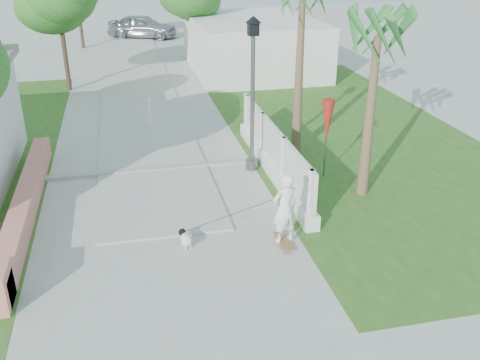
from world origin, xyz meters
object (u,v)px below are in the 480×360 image
object	(u,v)px
bollard	(149,112)
dog	(185,238)
skateboarder	(246,214)
parked_car	(142,26)
patio_umbrella	(327,121)
street_lamp	(253,90)

from	to	relation	value
bollard	dog	distance (m)	8.45
bollard	skateboarder	size ratio (longest dim) A/B	0.44
dog	parked_car	distance (m)	27.12
patio_umbrella	parked_car	size ratio (longest dim) A/B	0.51
parked_car	bollard	bearing A→B (deg)	-160.73
dog	bollard	bearing A→B (deg)	73.78
bollard	skateboarder	xyz separation A→B (m)	(1.54, -8.63, 0.19)
parked_car	patio_umbrella	bearing A→B (deg)	-149.32
bollard	parked_car	distance (m)	18.68
street_lamp	bollard	distance (m)	5.56
patio_umbrella	bollard	bearing A→B (deg)	129.91
bollard	patio_umbrella	size ratio (longest dim) A/B	0.47
skateboarder	dog	xyz separation A→B (m)	(-1.35, 0.19, -0.56)
parked_car	dog	bearing A→B (deg)	-159.54
skateboarder	parked_car	world-z (taller)	skateboarder
bollard	patio_umbrella	world-z (taller)	patio_umbrella
bollard	dog	world-z (taller)	bollard
patio_umbrella	skateboarder	bearing A→B (deg)	-134.37
patio_umbrella	skateboarder	size ratio (longest dim) A/B	0.92
bollard	parked_car	xyz separation A→B (m)	(0.82, 18.66, 0.19)
skateboarder	bollard	bearing A→B (deg)	-93.15
parked_car	skateboarder	bearing A→B (deg)	-156.70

